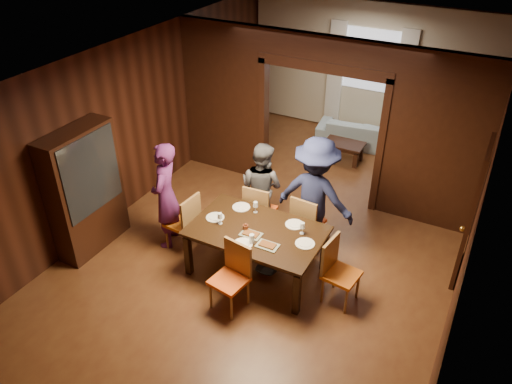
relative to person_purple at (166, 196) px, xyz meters
The scene contains 32 objects.
floor 1.95m from the person_purple, 30.64° to the left, with size 9.00×9.00×0.00m, color #552B17.
ceiling 2.68m from the person_purple, 30.64° to the left, with size 5.50×9.00×0.02m, color silver.
room_walls 3.22m from the person_purple, 61.56° to the left, with size 5.52×9.01×2.90m.
person_purple is the anchor object (origin of this frame).
person_grey 1.52m from the person_purple, 42.67° to the left, with size 0.76×0.59×1.56m, color #515057.
person_navy 2.27m from the person_purple, 25.31° to the left, with size 1.22×0.70×1.88m, color #1C2247.
sofa 5.07m from the person_purple, 70.33° to the left, with size 1.97×0.77×0.58m, color #9AB5C9.
serving_bowl 1.71m from the person_purple, ahead, with size 0.32×0.32×0.08m, color black.
dining_table 1.64m from the person_purple, ahead, with size 1.88×1.17×0.76m, color black.
coffee_table 4.23m from the person_purple, 68.24° to the left, with size 0.80×0.50×0.40m, color black.
chair_left 0.47m from the person_purple, ahead, with size 0.44×0.44×0.97m, color #C05F12, non-canonical shape.
chair_right 2.88m from the person_purple, ahead, with size 0.44×0.44×0.97m, color #CD5C13, non-canonical shape.
chair_far_l 1.52m from the person_purple, 35.81° to the left, with size 0.44×0.44×0.97m, color #DB4A14, non-canonical shape.
chair_far_r 2.22m from the person_purple, 24.69° to the left, with size 0.44×0.44×0.97m, color #EA4716, non-canonical shape.
chair_near 1.80m from the person_purple, 26.77° to the right, with size 0.44×0.44×0.97m, color #EF5616, non-canonical shape.
hutch 1.20m from the person_purple, 149.30° to the right, with size 0.40×1.20×2.00m, color black.
door_right 4.43m from the person_purple, 18.31° to the left, with size 0.06×0.90×2.10m, color black.
window_far 5.60m from the person_purple, 74.25° to the left, with size 1.20×0.03×1.30m, color silver.
curtain_left 5.36m from the person_purple, 81.89° to the left, with size 0.35×0.06×2.40m, color white.
curtain_right 5.76m from the person_purple, 66.93° to the left, with size 0.35×0.06×2.40m, color white.
plate_left 0.89m from the person_purple, ahead, with size 0.27×0.27×0.01m, color silver.
plate_far_l 1.17m from the person_purple, 20.30° to the left, with size 0.27×0.27×0.01m, color silver.
plate_far_r 2.03m from the person_purple, 10.66° to the left, with size 0.27×0.27×0.01m, color white.
plate_right 2.30m from the person_purple, ahead, with size 0.27×0.27×0.01m, color white.
plate_near 1.59m from the person_purple, 13.08° to the right, with size 0.27×0.27×0.01m, color silver.
platter_a 1.55m from the person_purple, ahead, with size 0.30×0.20×0.04m, color slate.
platter_b 1.88m from the person_purple, ahead, with size 0.30×0.20×0.04m, color gray.
wineglass_left 1.03m from the person_purple, ahead, with size 0.08×0.08×0.18m, color silver, non-canonical shape.
wineglass_far 1.40m from the person_purple, 16.41° to the left, with size 0.08×0.08×0.18m, color white, non-canonical shape.
wineglass_right 2.18m from the person_purple, ahead, with size 0.08×0.08×0.18m, color silver, non-canonical shape.
tumbler 1.67m from the person_purple, ahead, with size 0.07×0.07×0.14m, color white.
condiment_jar 1.43m from the person_purple, ahead, with size 0.08×0.08×0.11m, color #522513, non-canonical shape.
Camera 1 is at (2.69, -5.90, 5.01)m, focal length 35.00 mm.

